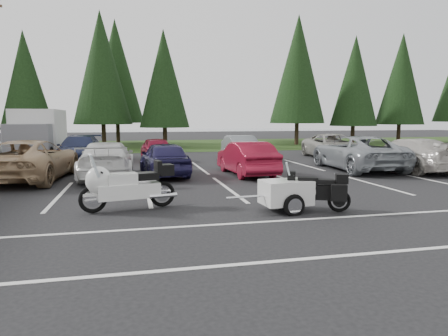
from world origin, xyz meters
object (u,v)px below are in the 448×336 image
box_truck (36,135)px  car_far_4 (333,146)px  adventure_motorcycle (313,187)px  car_near_5 (246,158)px  car_near_2 (30,160)px  touring_motorcycle (128,181)px  car_near_4 (164,158)px  car_far_2 (157,150)px  car_far_3 (242,148)px  car_near_7 (408,155)px  car_far_1 (80,150)px  car_near_6 (357,153)px  cargo_trailer (286,196)px  car_near_3 (107,160)px

box_truck → car_far_4: box_truck is taller
box_truck → adventure_motorcycle: box_truck is taller
adventure_motorcycle → car_near_5: bearing=109.7°
car_near_2 → touring_motorcycle: car_near_2 is taller
car_near_4 → car_far_2: car_near_4 is taller
car_near_2 → car_far_3: bearing=-146.8°
car_near_7 → touring_motorcycle: touring_motorcycle is taller
car_near_2 → touring_motorcycle: (3.75, -6.07, -0.02)m
car_far_1 → car_near_5: bearing=-37.0°
car_near_5 → car_near_6: (5.51, 0.49, 0.09)m
car_far_4 → cargo_trailer: size_ratio=2.95×
box_truck → touring_motorcycle: bearing=-69.6°
adventure_motorcycle → car_far_1: bearing=140.6°
car_far_2 → car_near_7: bearing=-34.2°
car_near_6 → car_far_3: bearing=-46.5°
car_near_2 → car_near_7: 16.15m
car_near_2 → car_near_5: 8.59m
box_truck → car_far_3: bearing=-13.7°
car_near_4 → car_far_4: bearing=-159.1°
car_near_3 → car_far_1: size_ratio=0.99×
box_truck → car_far_4: (17.04, -2.83, -0.72)m
car_near_2 → adventure_motorcycle: (8.38, -7.29, -0.15)m
box_truck → cargo_trailer: bearing=-58.7°
box_truck → car_near_2: bearing=-79.5°
touring_motorcycle → car_far_4: bearing=32.1°
car_near_6 → touring_motorcycle: bearing=34.8°
car_near_7 → adventure_motorcycle: car_near_7 is taller
car_near_5 → cargo_trailer: (-0.89, -6.75, -0.30)m
car_far_1 → car_far_3: size_ratio=1.19×
car_near_6 → touring_motorcycle: car_near_6 is taller
car_near_4 → car_far_4: (10.41, 5.02, 0.01)m
car_near_2 → car_far_2: 7.49m
car_near_2 → cargo_trailer: car_near_2 is taller
car_near_3 → car_near_5: car_near_3 is taller
car_near_2 → car_near_4: car_near_2 is taller
car_near_3 → touring_motorcycle: 6.15m
car_near_2 → car_far_3: 11.18m
car_near_3 → car_near_7: (13.28, -0.83, 0.02)m
car_near_6 → car_far_4: 5.23m
car_near_4 → touring_motorcycle: bearing=72.4°
car_near_5 → cargo_trailer: size_ratio=2.41×
car_far_3 → car_near_4: bearing=-133.8°
car_near_5 → car_far_2: car_near_5 is taller
touring_motorcycle → car_near_6: bearing=19.5°
box_truck → car_near_5: (10.06, -8.34, -0.74)m
car_near_6 → car_near_7: (2.04, -0.92, -0.05)m
box_truck → car_near_6: bearing=-26.8°
car_near_2 → adventure_motorcycle: 11.11m
car_far_3 → car_far_4: (5.64, -0.05, 0.03)m
car_near_2 → car_near_7: (16.13, -0.82, -0.04)m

